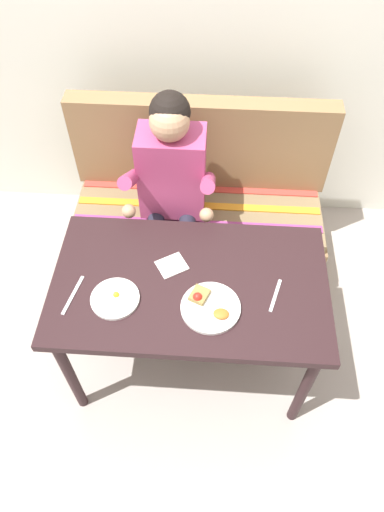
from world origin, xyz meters
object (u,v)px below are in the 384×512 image
(table, at_px, (190,292))
(fork, at_px, (275,295))
(plate_breakfast, at_px, (209,306))
(plate_eggs, at_px, (115,298))
(napkin, at_px, (172,265))
(knife, at_px, (73,295))
(couch, at_px, (199,216))
(person, at_px, (171,185))

(table, distance_m, fork, 0.38)
(fork, bearing_deg, plate_breakfast, -147.32)
(plate_eggs, height_order, napkin, plate_eggs)
(knife, bearing_deg, napkin, 36.79)
(fork, xyz_separation_m, knife, (-0.85, -0.05, 0.00))
(plate_breakfast, distance_m, fork, 0.29)
(table, distance_m, plate_eggs, 0.34)
(plate_breakfast, distance_m, plate_eggs, 0.40)
(plate_eggs, bearing_deg, plate_breakfast, -2.26)
(couch, relative_size, plate_breakfast, 5.79)
(table, bearing_deg, napkin, 136.47)
(table, height_order, couch, couch)
(knife, bearing_deg, table, 24.18)
(plate_eggs, distance_m, knife, 0.18)
(person, xyz_separation_m, plate_breakfast, (0.23, -0.72, 0.00))
(couch, distance_m, plate_eggs, 1.01)
(couch, xyz_separation_m, napkin, (-0.09, -0.68, 0.40))
(fork, bearing_deg, knife, -159.55)
(plate_eggs, bearing_deg, fork, 5.30)
(plate_breakfast, bearing_deg, couch, 95.78)
(couch, bearing_deg, fork, -65.75)
(person, xyz_separation_m, knife, (-0.35, -0.69, -0.01))
(plate_eggs, height_order, knife, plate_eggs)
(person, distance_m, fork, 0.81)
(person, bearing_deg, knife, -117.04)
(table, relative_size, couch, 0.83)
(table, height_order, knife, knife)
(napkin, distance_m, fork, 0.47)
(couch, relative_size, fork, 8.47)
(plate_eggs, distance_m, napkin, 0.29)
(plate_eggs, bearing_deg, couch, 70.71)
(table, bearing_deg, couch, 90.00)
(couch, distance_m, plate_breakfast, 0.99)
(couch, xyz_separation_m, fork, (0.37, -0.81, 0.40))
(plate_breakfast, xyz_separation_m, napkin, (-0.18, 0.21, -0.01))
(person, height_order, knife, person)
(table, height_order, plate_eggs, plate_eggs)
(plate_breakfast, relative_size, napkin, 2.04)
(couch, height_order, fork, couch)
(table, height_order, plate_breakfast, plate_breakfast)
(table, distance_m, plate_breakfast, 0.18)
(person, relative_size, knife, 6.06)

